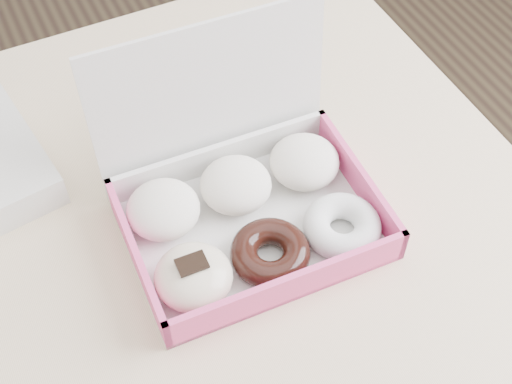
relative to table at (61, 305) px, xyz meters
name	(u,v)px	position (x,y,z in m)	size (l,w,h in m)	color
table	(61,305)	(0.00, 0.00, 0.00)	(1.20, 0.80, 0.75)	tan
donut_box	(244,204)	(0.23, -0.04, 0.11)	(0.30, 0.25, 0.21)	silver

